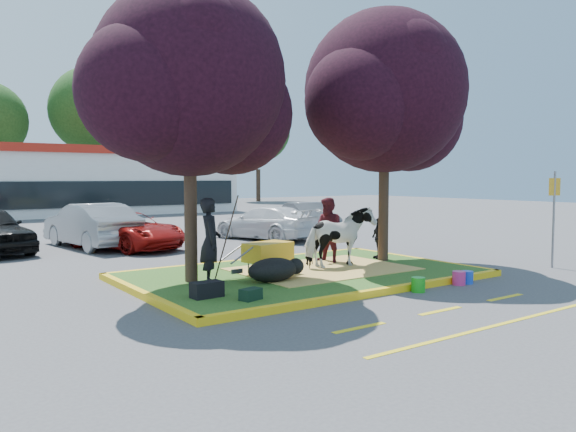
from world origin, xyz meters
TOP-DOWN VIEW (x-y plane):
  - ground at (0.00, 0.00)m, footprint 90.00×90.00m
  - median_island at (0.00, 0.00)m, footprint 8.00×5.00m
  - curb_near at (0.00, -2.58)m, footprint 8.30×0.16m
  - curb_far at (0.00, 2.58)m, footprint 8.30×0.16m
  - curb_left at (-4.08, 0.00)m, footprint 0.16×5.30m
  - curb_right at (4.08, 0.00)m, footprint 0.16×5.30m
  - straw_bedding at (0.60, 0.00)m, footprint 4.20×3.00m
  - tree_purple_left at (-2.78, 0.38)m, footprint 5.06×4.20m
  - tree_purple_right at (2.92, 0.18)m, footprint 5.30×4.40m
  - fire_lane_stripe_a at (-2.00, -4.20)m, footprint 1.10×0.12m
  - fire_lane_stripe_b at (0.00, -4.20)m, footprint 1.10×0.12m
  - fire_lane_stripe_c at (2.00, -4.20)m, footprint 1.10×0.12m
  - fire_lane_long at (0.00, -5.40)m, footprint 6.00×0.10m
  - retail_building at (2.00, 27.98)m, footprint 20.40×8.40m
  - treeline at (1.23, 37.61)m, footprint 46.58×7.80m
  - cow at (1.11, -0.05)m, footprint 1.88×0.94m
  - calf at (-1.36, -0.69)m, footprint 1.39×1.09m
  - handler at (-2.62, -0.17)m, footprint 0.69×0.80m
  - visitor_a at (1.42, 0.77)m, footprint 0.83×0.97m
  - visitor_b at (3.04, 0.51)m, footprint 0.45×0.73m
  - wheelbarrow at (-0.90, 0.18)m, footprint 2.02×0.88m
  - gear_bag_dark at (-3.28, -1.29)m, footprint 0.61×0.36m
  - gear_bag_green at (-2.71, -1.97)m, footprint 0.46×0.35m
  - sign_post at (6.40, -2.70)m, footprint 0.36×0.13m
  - bucket_green at (0.97, -2.80)m, footprint 0.35×0.35m
  - bucket_pink at (2.33, -2.80)m, footprint 0.30×0.30m
  - bucket_blue at (2.62, -2.80)m, footprint 0.27×0.27m
  - car_silver at (-2.52, 8.95)m, footprint 2.30×4.88m
  - car_red at (-1.64, 7.84)m, footprint 3.32×4.95m
  - car_white at (3.79, 7.58)m, footprint 2.95×4.82m
  - car_grey at (6.61, 8.48)m, footprint 2.33×4.28m

SIDE VIEW (x-z plane):
  - ground at x=0.00m, z-range 0.00..0.00m
  - fire_lane_stripe_a at x=-2.00m, z-range 0.00..0.01m
  - fire_lane_stripe_b at x=0.00m, z-range 0.00..0.01m
  - fire_lane_stripe_c at x=2.00m, z-range 0.00..0.01m
  - fire_lane_long at x=0.00m, z-range 0.00..0.01m
  - median_island at x=0.00m, z-range 0.00..0.15m
  - curb_near at x=0.00m, z-range 0.00..0.15m
  - curb_far at x=0.00m, z-range 0.00..0.15m
  - curb_left at x=-4.08m, z-range 0.00..0.15m
  - curb_right at x=4.08m, z-range 0.00..0.15m
  - bucket_blue at x=2.62m, z-range 0.00..0.29m
  - straw_bedding at x=0.60m, z-range 0.15..0.16m
  - bucket_pink at x=2.33m, z-range 0.00..0.32m
  - bucket_green at x=0.97m, z-range 0.00..0.32m
  - gear_bag_green at x=-2.71m, z-range 0.15..0.37m
  - gear_bag_dark at x=-3.28m, z-range 0.15..0.45m
  - calf at x=-1.36m, z-range 0.15..0.68m
  - car_red at x=-1.64m, z-range 0.00..1.26m
  - car_white at x=3.79m, z-range 0.00..1.31m
  - car_grey at x=6.61m, z-range 0.00..1.34m
  - wheelbarrow at x=-0.90m, z-range 0.29..1.05m
  - visitor_b at x=3.04m, z-range 0.15..1.31m
  - car_silver at x=-2.52m, z-range 0.00..1.55m
  - cow at x=1.11m, z-range 0.15..1.70m
  - visitor_a at x=1.42m, z-range 0.15..1.90m
  - handler at x=-2.62m, z-range 0.15..2.01m
  - sign_post at x=6.40m, z-range 0.31..2.92m
  - retail_building at x=2.00m, z-range 0.05..4.45m
  - tree_purple_left at x=-2.78m, z-range 1.10..7.61m
  - tree_purple_right at x=2.92m, z-range 1.15..7.97m
  - treeline at x=1.23m, z-range 0.42..15.05m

